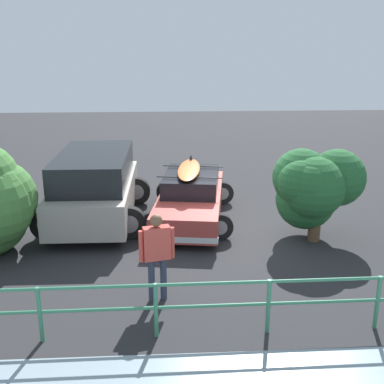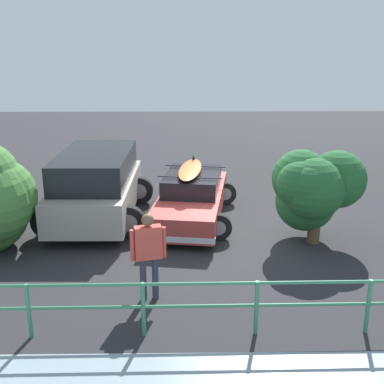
{
  "view_description": "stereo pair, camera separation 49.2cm",
  "coord_description": "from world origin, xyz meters",
  "px_view_note": "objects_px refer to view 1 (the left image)",
  "views": [
    {
      "loc": [
        1.16,
        11.55,
        4.6
      ],
      "look_at": [
        0.5,
        -0.13,
        0.95
      ],
      "focal_mm": 45.0,
      "sensor_mm": 36.0,
      "label": 1
    },
    {
      "loc": [
        0.67,
        11.57,
        4.6
      ],
      "look_at": [
        0.5,
        -0.13,
        0.95
      ],
      "focal_mm": 45.0,
      "sensor_mm": 36.0,
      "label": 2
    }
  ],
  "objects_px": {
    "suv_car": "(95,186)",
    "person_bystander": "(157,250)",
    "sedan_car": "(191,197)",
    "bush_near_left": "(313,186)"
  },
  "relations": [
    {
      "from": "sedan_car",
      "to": "suv_car",
      "type": "xyz_separation_m",
      "value": [
        2.54,
        -0.01,
        0.35
      ]
    },
    {
      "from": "suv_car",
      "to": "bush_near_left",
      "type": "relative_size",
      "value": 2.04
    },
    {
      "from": "suv_car",
      "to": "person_bystander",
      "type": "distance_m",
      "value": 4.64
    },
    {
      "from": "person_bystander",
      "to": "suv_car",
      "type": "bearing_deg",
      "value": -68.64
    },
    {
      "from": "sedan_car",
      "to": "suv_car",
      "type": "distance_m",
      "value": 2.57
    },
    {
      "from": "suv_car",
      "to": "bush_near_left",
      "type": "height_order",
      "value": "bush_near_left"
    },
    {
      "from": "suv_car",
      "to": "bush_near_left",
      "type": "distance_m",
      "value": 5.59
    },
    {
      "from": "sedan_car",
      "to": "bush_near_left",
      "type": "bearing_deg",
      "value": 148.85
    },
    {
      "from": "sedan_car",
      "to": "person_bystander",
      "type": "bearing_deg",
      "value": 78.87
    },
    {
      "from": "sedan_car",
      "to": "suv_car",
      "type": "bearing_deg",
      "value": -0.12
    }
  ]
}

